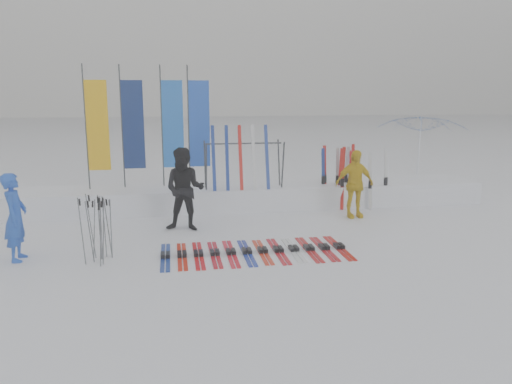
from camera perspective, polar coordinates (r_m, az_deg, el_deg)
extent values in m
plane|color=white|center=(9.31, 0.44, -7.99)|extent=(120.00, 120.00, 0.00)
cube|color=white|center=(13.63, -2.95, -0.50)|extent=(14.00, 1.60, 0.60)
imported|color=blue|center=(10.20, -25.80, -2.60)|extent=(0.40, 0.60, 1.65)
imported|color=black|center=(11.31, -8.15, 0.30)|extent=(1.06, 0.91, 1.88)
imported|color=yellow|center=(12.65, 11.19, 0.92)|extent=(1.02, 0.48, 1.70)
imported|color=white|center=(16.24, 18.17, 4.23)|extent=(3.54, 3.57, 2.49)
cube|color=navy|center=(9.69, -10.32, -7.17)|extent=(0.17, 1.66, 0.07)
cube|color=red|center=(9.69, -8.46, -7.11)|extent=(0.17, 1.64, 0.07)
cube|color=red|center=(9.70, -6.60, -7.04)|extent=(0.17, 1.68, 0.07)
cube|color=#B10E18|center=(9.72, -4.74, -6.97)|extent=(0.17, 1.63, 0.07)
cube|color=red|center=(9.75, -2.89, -6.89)|extent=(0.17, 1.69, 0.07)
cube|color=#162997|center=(9.79, -1.06, -6.80)|extent=(0.17, 1.65, 0.07)
cube|color=red|center=(9.84, 0.75, -6.70)|extent=(0.17, 1.57, 0.07)
cube|color=#B70E19|center=(9.90, 2.55, -6.61)|extent=(0.17, 1.66, 0.07)
cube|color=silver|center=(9.97, 4.32, -6.50)|extent=(0.17, 1.57, 0.07)
cube|color=#B20E10|center=(10.05, 6.06, -6.39)|extent=(0.17, 1.65, 0.07)
cube|color=#AD0D15|center=(10.13, 7.78, -6.28)|extent=(0.17, 1.60, 0.07)
cube|color=#B9110E|center=(10.23, 9.46, -6.16)|extent=(0.17, 1.63, 0.07)
cylinder|color=#595B60|center=(9.53, -18.47, -4.37)|extent=(0.09, 0.15, 1.19)
cylinder|color=#595B60|center=(9.75, -18.00, -4.14)|extent=(0.09, 0.14, 1.14)
cylinder|color=#595B60|center=(9.75, -17.28, -3.95)|extent=(0.02, 0.11, 1.19)
cylinder|color=#595B60|center=(9.86, -18.36, -3.71)|extent=(0.14, 0.06, 1.24)
cylinder|color=#595B60|center=(9.36, -17.37, -4.63)|extent=(0.06, 0.10, 1.18)
cylinder|color=#595B60|center=(9.86, -16.94, -3.83)|extent=(0.04, 0.04, 1.17)
cylinder|color=#595B60|center=(9.80, -17.45, -3.83)|extent=(0.04, 0.16, 1.21)
cylinder|color=#595B60|center=(9.82, -16.56, -3.95)|extent=(0.10, 0.08, 1.14)
cylinder|color=#595B60|center=(9.36, -17.05, -4.47)|extent=(0.11, 0.13, 1.22)
cylinder|color=#595B60|center=(9.49, -19.30, -4.29)|extent=(0.08, 0.06, 1.26)
cylinder|color=#595B60|center=(9.73, -16.24, -4.05)|extent=(0.04, 0.10, 1.15)
cylinder|color=#383A3F|center=(13.55, -18.86, 6.97)|extent=(0.04, 0.04, 3.20)
cube|color=#F4B40C|center=(13.51, -17.65, 7.24)|extent=(0.55, 0.03, 2.30)
cylinder|color=#383A3F|center=(13.59, -15.07, 7.19)|extent=(0.04, 0.04, 3.20)
cube|color=navy|center=(13.56, -13.85, 7.45)|extent=(0.55, 0.03, 2.30)
cylinder|color=#383A3F|center=(13.58, -10.70, 7.38)|extent=(0.04, 0.04, 3.20)
cube|color=blue|center=(13.57, -9.48, 7.63)|extent=(0.55, 0.03, 2.30)
cylinder|color=#383A3F|center=(13.64, -7.71, 7.48)|extent=(0.04, 0.04, 3.20)
cube|color=blue|center=(13.65, -6.49, 7.73)|extent=(0.55, 0.03, 2.30)
cylinder|color=#383A3F|center=(12.77, -5.71, 2.88)|extent=(0.04, 0.30, 1.23)
cylinder|color=#383A3F|center=(13.26, -5.86, 3.19)|extent=(0.04, 0.30, 1.23)
cylinder|color=#383A3F|center=(13.06, 3.09, 3.10)|extent=(0.04, 0.30, 1.23)
cylinder|color=#383A3F|center=(13.54, 2.63, 3.40)|extent=(0.04, 0.30, 1.23)
cylinder|color=#383A3F|center=(13.05, -1.43, 5.57)|extent=(2.00, 0.04, 0.04)
cube|color=silver|center=(13.60, 12.92, 1.18)|extent=(0.09, 0.04, 1.52)
cube|color=silver|center=(13.95, 14.62, 1.52)|extent=(0.09, 0.04, 1.60)
cube|color=silver|center=(14.16, 10.23, 1.86)|extent=(0.09, 0.03, 1.61)
cube|color=red|center=(13.46, 9.83, 1.41)|extent=(0.09, 0.04, 1.62)
cube|color=red|center=(13.54, 10.70, 1.29)|extent=(0.09, 0.04, 1.55)
cube|color=red|center=(13.88, 7.86, 1.86)|extent=(0.09, 0.03, 1.67)
cube|color=red|center=(13.86, 9.86, 1.75)|extent=(0.09, 0.04, 1.65)
cube|color=silver|center=(14.02, 9.28, 1.76)|extent=(0.09, 0.03, 1.59)
cube|color=red|center=(14.10, 10.94, 1.97)|extent=(0.09, 0.04, 1.70)
cube|color=navy|center=(13.77, 10.80, 1.42)|extent=(0.09, 0.04, 1.54)
cube|color=silver|center=(13.75, 10.59, 1.50)|extent=(0.09, 0.05, 1.58)
cube|color=navy|center=(13.83, 7.70, 1.70)|extent=(0.09, 0.03, 1.60)
cube|color=red|center=(13.75, 9.58, 1.61)|extent=(0.09, 0.04, 1.61)
cube|color=red|center=(14.36, 10.40, 1.75)|extent=(0.09, 0.04, 1.50)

